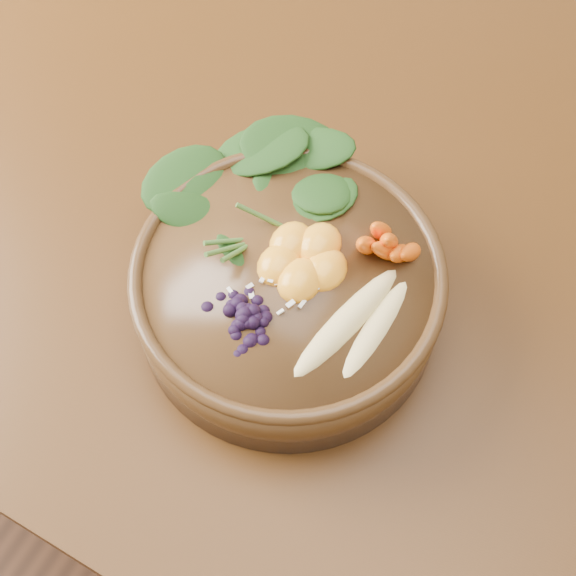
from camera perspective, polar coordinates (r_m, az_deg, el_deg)
name	(u,v)px	position (r m, az deg, el deg)	size (l,w,h in m)	color
ground	(317,431)	(1.55, 2.10, -10.10)	(4.00, 4.00, 0.00)	#381E0F
dining_table	(335,244)	(0.96, 3.35, 3.14)	(1.60, 0.90, 0.75)	#331C0C
stoneware_bowl	(288,293)	(0.77, 0.00, -0.37)	(0.29, 0.29, 0.08)	#4B3117
kale_heap	(296,191)	(0.76, 0.60, 6.91)	(0.19, 0.17, 0.04)	#1E3F16
carrot_cluster	(392,227)	(0.72, 7.39, 4.30)	(0.06, 0.06, 0.08)	orange
banana_halves	(362,318)	(0.70, 5.32, -2.10)	(0.07, 0.16, 0.03)	#E0CC84
mandarin_cluster	(303,252)	(0.73, 1.09, 2.60)	(0.09, 0.09, 0.03)	orange
blueberry_pile	(243,306)	(0.70, -3.22, -1.31)	(0.14, 0.10, 0.04)	black
coconut_flakes	(274,285)	(0.73, -0.97, 0.20)	(0.09, 0.07, 0.01)	white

